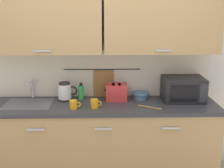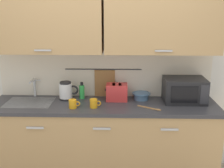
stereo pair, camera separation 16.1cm
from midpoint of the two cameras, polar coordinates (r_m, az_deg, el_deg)
The scene contains 11 objects.
counter_unit at distance 3.31m, azimuth -3.25°, elevation -11.30°, with size 2.53×0.64×0.90m.
back_wall_assembly at distance 3.22m, azimuth -3.21°, elevation 7.87°, with size 3.70×0.41×2.50m.
sink_faucet at distance 3.44m, azimuth -17.16°, elevation -0.46°, with size 0.09×0.17×0.22m.
microwave at distance 3.30m, azimuth 12.82°, elevation -0.99°, with size 0.46×0.35×0.27m.
electric_kettle at distance 3.29m, azimuth -10.85°, elevation -1.51°, with size 0.23×0.16×0.21m.
dish_soap_bottle at distance 3.30m, azimuth -7.66°, elevation -1.60°, with size 0.06×0.06×0.20m.
mug_near_sink at distance 3.01m, azimuth -9.30°, elevation -4.13°, with size 0.12×0.08×0.09m.
mixing_bowl at distance 3.30m, azimuth 4.37°, elevation -2.25°, with size 0.21×0.21×0.08m.
toaster at distance 3.23m, azimuth -0.55°, elevation -1.66°, with size 0.26×0.17×0.19m.
mug_by_kettle at distance 3.01m, azimuth -5.08°, elevation -3.99°, with size 0.12×0.08×0.09m.
wooden_spoon at distance 3.02m, azimuth 6.73°, elevation -4.80°, with size 0.25×0.17×0.01m.
Camera 1 is at (0.02, -2.66, 1.94)m, focal length 45.24 mm.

